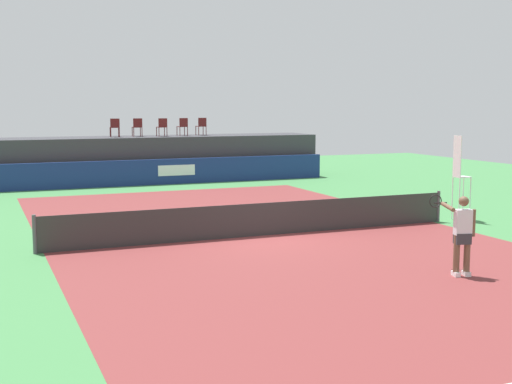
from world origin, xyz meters
The scene contains 15 objects.
ground_plane centered at (0.00, 3.00, 0.00)m, with size 48.00×48.00×0.00m, color #3D7A42.
court_inner centered at (0.00, 0.00, 0.00)m, with size 12.00×22.00×0.00m, color maroon.
sponsor_wall centered at (0.01, 13.50, 0.60)m, with size 18.00×0.22×1.20m.
spectator_platform centered at (0.00, 15.30, 1.10)m, with size 18.00×2.80×2.20m, color #38383D.
spectator_chair_far_left centered at (-1.18, 15.27, 2.69)m, with size 0.48×0.48×0.89m.
spectator_chair_left centered at (-0.07, 15.31, 2.69)m, with size 0.45×0.45×0.89m.
spectator_chair_center centered at (1.08, 14.98, 2.69)m, with size 0.46×0.46×0.89m.
spectator_chair_right centered at (2.21, 15.23, 2.69)m, with size 0.48×0.48×0.89m.
spectator_chair_far_right centered at (3.27, 15.48, 2.69)m, with size 0.47×0.47×0.89m.
umpire_chair centered at (6.99, 0.01, 1.59)m, with size 0.48×0.48×2.76m.
tennis_net centered at (0.00, 0.00, 0.47)m, with size 12.40×0.02×0.95m, color #2D2D2D.
net_post_near centered at (-6.20, 0.00, 0.50)m, with size 0.10×0.10×1.00m, color #4C4C51.
net_post_far centered at (6.20, 0.00, 0.50)m, with size 0.10×0.10×1.00m, color #4C4C51.
tennis_player centered at (2.27, -5.91, 0.96)m, with size 0.56×1.23×1.77m.
tennis_ball centered at (-3.09, 2.96, 0.04)m, with size 0.07×0.07×0.07m, color #D8EA33.
Camera 1 is at (-7.50, -17.68, 3.73)m, focal length 47.69 mm.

